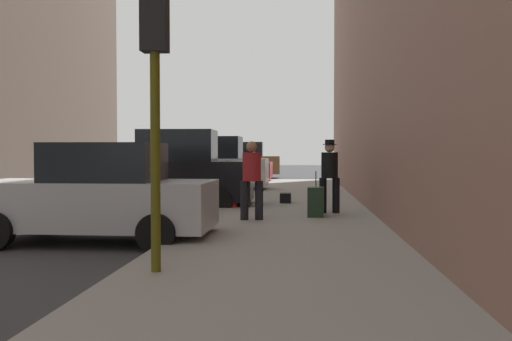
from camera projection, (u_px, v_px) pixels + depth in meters
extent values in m
cube|color=gray|center=(287.00, 232.00, 11.12)|extent=(4.00, 40.00, 0.15)
cube|color=#B7BABF|center=(95.00, 204.00, 10.21)|extent=(4.22, 1.88, 0.84)
cube|color=black|center=(106.00, 163.00, 10.16)|extent=(1.91, 1.58, 0.70)
cylinder|color=black|center=(46.00, 218.00, 11.26)|extent=(0.64, 0.23, 0.64)
cylinder|color=black|center=(181.00, 220.00, 11.01)|extent=(0.64, 0.23, 0.64)
cylinder|color=black|center=(156.00, 233.00, 9.18)|extent=(0.64, 0.23, 0.64)
cube|color=black|center=(171.00, 181.00, 16.15)|extent=(4.66, 1.99, 1.10)
cube|color=black|center=(178.00, 146.00, 16.10)|extent=(2.12, 1.63, 0.90)
cylinder|color=black|center=(128.00, 195.00, 17.15)|extent=(0.65, 0.24, 0.64)
cylinder|color=black|center=(110.00, 201.00, 15.32)|extent=(0.65, 0.24, 0.64)
cylinder|color=black|center=(227.00, 196.00, 17.01)|extent=(0.65, 0.24, 0.64)
cylinder|color=black|center=(220.00, 201.00, 15.17)|extent=(0.65, 0.24, 0.64)
cube|color=silver|center=(210.00, 172.00, 22.97)|extent=(4.63, 1.92, 1.10)
cube|color=black|center=(215.00, 148.00, 22.92)|extent=(2.10, 1.60, 0.90)
cylinder|color=black|center=(179.00, 183.00, 24.05)|extent=(0.64, 0.23, 0.64)
cylinder|color=black|center=(168.00, 186.00, 22.22)|extent=(0.64, 0.23, 0.64)
cylinder|color=black|center=(250.00, 183.00, 23.75)|extent=(0.64, 0.23, 0.64)
cylinder|color=black|center=(244.00, 186.00, 21.92)|extent=(0.64, 0.23, 0.64)
cube|color=#B2191E|center=(231.00, 170.00, 29.84)|extent=(4.24, 1.93, 0.84)
cube|color=black|center=(235.00, 156.00, 29.80)|extent=(1.92, 1.61, 0.70)
cylinder|color=black|center=(209.00, 176.00, 30.91)|extent=(0.64, 0.23, 0.64)
cylinder|color=black|center=(202.00, 178.00, 29.08)|extent=(0.64, 0.23, 0.64)
cylinder|color=black|center=(259.00, 176.00, 30.63)|extent=(0.64, 0.23, 0.64)
cylinder|color=black|center=(255.00, 178.00, 28.80)|extent=(0.64, 0.23, 0.64)
cube|color=brown|center=(243.00, 165.00, 35.69)|extent=(4.66, 1.99, 1.10)
cube|color=black|center=(246.00, 149.00, 35.65)|extent=(2.12, 1.63, 0.90)
cylinder|color=black|center=(221.00, 172.00, 36.70)|extent=(0.65, 0.24, 0.64)
cylinder|color=black|center=(218.00, 173.00, 34.86)|extent=(0.65, 0.24, 0.64)
cylinder|color=black|center=(267.00, 172.00, 36.56)|extent=(0.65, 0.24, 0.64)
cylinder|color=black|center=(266.00, 173.00, 34.72)|extent=(0.65, 0.24, 0.64)
cylinder|color=red|center=(233.00, 197.00, 15.30)|extent=(0.22, 0.22, 0.55)
sphere|color=red|center=(233.00, 185.00, 15.29)|extent=(0.20, 0.20, 0.20)
cylinder|color=red|center=(227.00, 196.00, 15.31)|extent=(0.10, 0.09, 0.09)
cylinder|color=red|center=(239.00, 196.00, 15.28)|extent=(0.10, 0.09, 0.09)
cylinder|color=#514C0F|center=(155.00, 126.00, 6.98)|extent=(0.12, 0.12, 3.60)
cube|color=black|center=(155.00, 15.00, 6.94)|extent=(0.32, 0.24, 0.90)
sphere|color=yellow|center=(157.00, 17.00, 7.07)|extent=(0.14, 0.14, 0.14)
sphere|color=green|center=(157.00, 40.00, 7.08)|extent=(0.14, 0.14, 0.14)
cylinder|color=black|center=(336.00, 195.00, 13.82)|extent=(0.20, 0.20, 0.85)
cylinder|color=black|center=(323.00, 195.00, 13.81)|extent=(0.20, 0.20, 0.85)
cylinder|color=black|center=(330.00, 165.00, 13.79)|extent=(0.45, 0.45, 0.62)
sphere|color=tan|center=(330.00, 147.00, 13.78)|extent=(0.24, 0.24, 0.24)
cylinder|color=black|center=(330.00, 144.00, 13.78)|extent=(0.34, 0.34, 0.02)
cylinder|color=black|center=(330.00, 142.00, 13.77)|extent=(0.23, 0.23, 0.11)
cylinder|color=black|center=(259.00, 200.00, 12.41)|extent=(0.21, 0.21, 0.85)
cylinder|color=black|center=(244.00, 200.00, 12.39)|extent=(0.21, 0.21, 0.85)
cylinder|color=#A51E23|center=(252.00, 167.00, 12.37)|extent=(0.46, 0.46, 0.62)
sphere|color=#997051|center=(252.00, 147.00, 12.36)|extent=(0.24, 0.24, 0.24)
cube|color=black|center=(316.00, 202.00, 13.06)|extent=(0.39, 0.58, 0.68)
cylinder|color=#333333|center=(316.00, 179.00, 13.04)|extent=(0.02, 0.02, 0.36)
cube|color=black|center=(286.00, 198.00, 16.60)|extent=(0.32, 0.44, 0.28)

